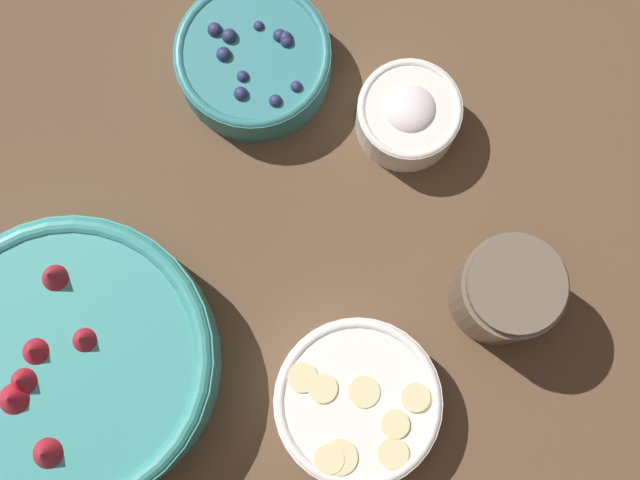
% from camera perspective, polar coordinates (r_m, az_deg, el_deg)
% --- Properties ---
extents(ground_plane, '(4.00, 4.00, 0.00)m').
position_cam_1_polar(ground_plane, '(0.87, -2.19, -0.31)').
color(ground_plane, brown).
extents(bowl_strawberries, '(0.26, 0.26, 0.09)m').
position_cam_1_polar(bowl_strawberries, '(0.85, -15.58, -7.54)').
color(bowl_strawberries, teal).
rests_on(bowl_strawberries, ground_plane).
extents(bowl_blueberries, '(0.15, 0.15, 0.06)m').
position_cam_1_polar(bowl_blueberries, '(0.89, -4.28, 11.46)').
color(bowl_blueberries, teal).
rests_on(bowl_blueberries, ground_plane).
extents(bowl_bananas, '(0.15, 0.15, 0.04)m').
position_cam_1_polar(bowl_bananas, '(0.83, 2.42, -10.36)').
color(bowl_bananas, white).
rests_on(bowl_bananas, ground_plane).
extents(bowl_cream, '(0.10, 0.10, 0.06)m').
position_cam_1_polar(bowl_cream, '(0.87, 5.68, 8.00)').
color(bowl_cream, white).
rests_on(bowl_cream, ground_plane).
extents(jar_chocolate, '(0.09, 0.09, 0.10)m').
position_cam_1_polar(jar_chocolate, '(0.83, 11.79, -3.24)').
color(jar_chocolate, brown).
rests_on(jar_chocolate, ground_plane).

